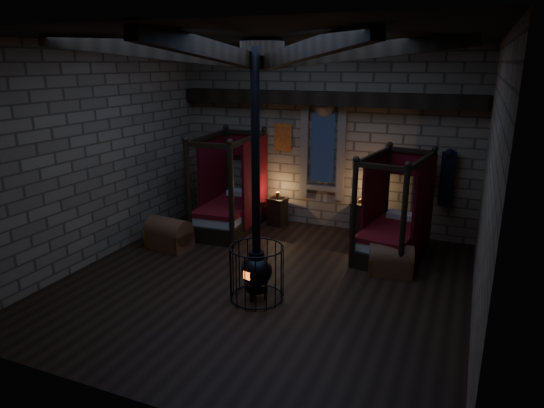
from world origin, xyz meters
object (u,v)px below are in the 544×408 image
at_px(trunk_right, 391,261).
at_px(bed_left, 231,207).
at_px(stove, 257,266).
at_px(trunk_left, 169,235).
at_px(bed_right, 393,231).

bearing_deg(trunk_right, bed_left, 151.78).
xyz_separation_m(trunk_right, stove, (-1.90, -1.87, 0.33)).
xyz_separation_m(trunk_left, stove, (2.69, -1.38, 0.29)).
distance_m(bed_right, trunk_left, 4.70).
height_order(trunk_right, stove, stove).
relative_size(trunk_right, stove, 0.22).
xyz_separation_m(bed_left, trunk_left, (-0.66, -1.61, -0.25)).
bearing_deg(trunk_left, stove, -19.27).
xyz_separation_m(bed_right, trunk_left, (-4.47, -1.45, -0.22)).
distance_m(bed_left, trunk_left, 1.76).
relative_size(bed_right, trunk_right, 2.40).
distance_m(trunk_right, stove, 2.69).
relative_size(bed_left, stove, 0.55).
relative_size(bed_right, stove, 0.53).
bearing_deg(trunk_right, bed_right, 85.16).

